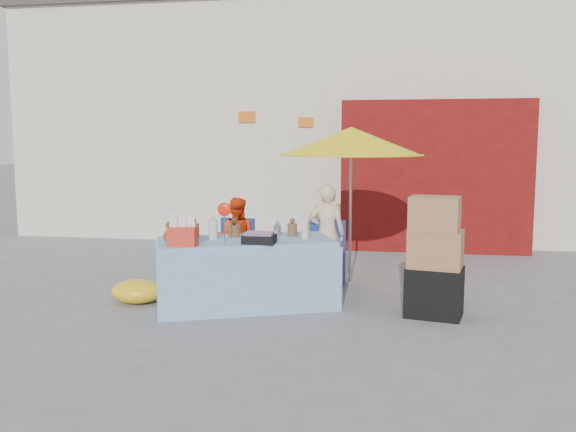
% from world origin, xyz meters
% --- Properties ---
extents(ground, '(80.00, 80.00, 0.00)m').
position_xyz_m(ground, '(0.00, 0.00, 0.00)').
color(ground, slate).
rests_on(ground, ground).
extents(backdrop, '(14.00, 8.00, 7.80)m').
position_xyz_m(backdrop, '(0.52, 7.52, 3.10)').
color(backdrop, silver).
rests_on(backdrop, ground).
extents(market_table, '(2.24, 1.64, 1.23)m').
position_xyz_m(market_table, '(-0.17, 0.11, 0.40)').
color(market_table, '#7CA3C7').
rests_on(market_table, ground).
extents(chair_left, '(0.49, 0.48, 0.85)m').
position_xyz_m(chair_left, '(-0.62, 1.26, 0.26)').
color(chair_left, navy).
rests_on(chair_left, ground).
extents(chair_right, '(0.49, 0.48, 0.85)m').
position_xyz_m(chair_right, '(0.63, 1.26, 0.26)').
color(chair_right, navy).
rests_on(chair_right, ground).
extents(vendor_orange, '(0.56, 0.45, 1.14)m').
position_xyz_m(vendor_orange, '(-0.62, 1.39, 0.57)').
color(vendor_orange, '#F53A0C').
rests_on(vendor_orange, ground).
extents(vendor_beige, '(0.50, 0.33, 1.34)m').
position_xyz_m(vendor_beige, '(0.63, 1.39, 0.67)').
color(vendor_beige, beige).
rests_on(vendor_beige, ground).
extents(umbrella, '(1.90, 1.90, 2.09)m').
position_xyz_m(umbrella, '(0.93, 1.54, 1.89)').
color(umbrella, gray).
rests_on(umbrella, ground).
extents(box_stack, '(0.68, 0.59, 1.31)m').
position_xyz_m(box_stack, '(1.96, 0.05, 0.61)').
color(box_stack, black).
rests_on(box_stack, ground).
extents(tarp_bundle, '(0.75, 0.68, 0.28)m').
position_xyz_m(tarp_bundle, '(-1.47, 0.01, 0.14)').
color(tarp_bundle, yellow).
rests_on(tarp_bundle, ground).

